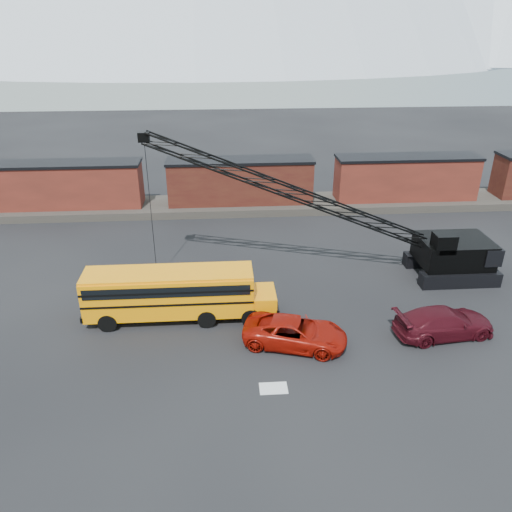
{
  "coord_description": "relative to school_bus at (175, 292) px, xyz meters",
  "views": [
    {
      "loc": [
        -1.77,
        -23.46,
        16.74
      ],
      "look_at": [
        0.28,
        5.08,
        3.0
      ],
      "focal_mm": 35.0,
      "sensor_mm": 36.0,
      "label": 1
    }
  ],
  "objects": [
    {
      "name": "school_bus",
      "position": [
        0.0,
        0.0,
        0.0
      ],
      "size": [
        11.65,
        2.65,
        3.19
      ],
      "color": "orange",
      "rests_on": "ground"
    },
    {
      "name": "crawler_crane",
      "position": [
        9.31,
        4.84,
        3.8
      ],
      "size": [
        24.13,
        4.2,
        10.48
      ],
      "color": "black",
      "rests_on": "ground"
    },
    {
      "name": "red_pickup",
      "position": [
        6.84,
        -3.28,
        -0.99
      ],
      "size": [
        6.32,
        4.2,
        1.61
      ],
      "primitive_type": "imported",
      "rotation": [
        0.0,
        0.0,
        1.28
      ],
      "color": "#981107",
      "rests_on": "ground"
    },
    {
      "name": "boxcar_east_near",
      "position": [
        20.75,
        19.1,
        0.97
      ],
      "size": [
        13.7,
        3.1,
        4.17
      ],
      "color": "#4B1C15",
      "rests_on": "gravel_berm"
    },
    {
      "name": "snow_patch",
      "position": [
        5.25,
        -6.9,
        -1.78
      ],
      "size": [
        1.4,
        0.9,
        0.02
      ],
      "primitive_type": "cube",
      "color": "silver",
      "rests_on": "ground"
    },
    {
      "name": "gravel_berm",
      "position": [
        4.75,
        19.1,
        -1.44
      ],
      "size": [
        120.0,
        5.0,
        0.7
      ],
      "primitive_type": "cube",
      "color": "#433E37",
      "rests_on": "ground"
    },
    {
      "name": "boxcar_mid",
      "position": [
        4.75,
        19.1,
        0.97
      ],
      "size": [
        13.7,
        3.1,
        4.17
      ],
      "color": "#4A2014",
      "rests_on": "gravel_berm"
    },
    {
      "name": "boxcar_west_near",
      "position": [
        -11.25,
        19.1,
        0.97
      ],
      "size": [
        13.7,
        3.1,
        4.17
      ],
      "color": "#4B1C15",
      "rests_on": "gravel_berm"
    },
    {
      "name": "ground",
      "position": [
        4.75,
        -2.9,
        -1.79
      ],
      "size": [
        160.0,
        160.0,
        0.0
      ],
      "primitive_type": "plane",
      "color": "black",
      "rests_on": "ground"
    },
    {
      "name": "maroon_suv",
      "position": [
        15.55,
        -2.96,
        -0.95
      ],
      "size": [
        6.08,
        3.08,
        1.69
      ],
      "primitive_type": "imported",
      "rotation": [
        0.0,
        0.0,
        1.7
      ],
      "color": "#3F0B13",
      "rests_on": "ground"
    }
  ]
}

